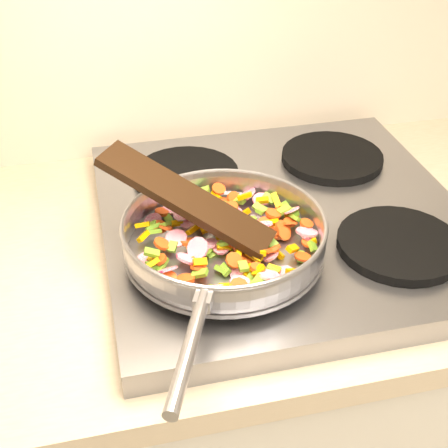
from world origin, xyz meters
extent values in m
cube|color=#939399|center=(-0.70, 1.67, 0.92)|extent=(0.60, 0.60, 0.04)
cylinder|color=black|center=(-0.84, 1.52, 0.95)|extent=(0.19, 0.19, 0.02)
cylinder|color=black|center=(-0.56, 1.52, 0.95)|extent=(0.19, 0.19, 0.02)
cylinder|color=black|center=(-0.84, 1.81, 0.95)|extent=(0.19, 0.19, 0.02)
cylinder|color=black|center=(-0.56, 1.81, 0.95)|extent=(0.19, 0.19, 0.02)
cylinder|color=#9E9EA5|center=(-0.83, 1.56, 0.96)|extent=(0.30, 0.30, 0.01)
torus|color=#9E9EA5|center=(-0.83, 1.56, 0.99)|extent=(0.34, 0.34, 0.05)
torus|color=#9E9EA5|center=(-0.83, 1.56, 1.01)|extent=(0.30, 0.30, 0.01)
cylinder|color=#9E9EA5|center=(-0.92, 1.34, 1.00)|extent=(0.09, 0.18, 0.02)
cube|color=#9E9EA5|center=(-0.89, 1.42, 1.00)|extent=(0.03, 0.04, 0.02)
cube|color=#D99702|center=(-0.89, 1.63, 0.97)|extent=(0.02, 0.01, 0.01)
cylinder|color=#CD1450|center=(-0.83, 1.46, 0.98)|extent=(0.04, 0.04, 0.00)
cylinder|color=#CF4615|center=(-0.86, 1.63, 0.98)|extent=(0.04, 0.04, 0.01)
cube|color=#699E27|center=(-0.87, 1.68, 0.97)|extent=(0.01, 0.02, 0.02)
cylinder|color=#CD1450|center=(-0.87, 1.64, 0.98)|extent=(0.04, 0.04, 0.02)
cylinder|color=#CD1450|center=(-0.71, 1.54, 0.98)|extent=(0.03, 0.03, 0.02)
cube|color=#D99702|center=(-0.77, 1.65, 0.99)|extent=(0.03, 0.02, 0.02)
cylinder|color=#CF4615|center=(-0.77, 1.57, 0.97)|extent=(0.03, 0.04, 0.02)
cylinder|color=#CF4615|center=(-0.84, 1.44, 0.99)|extent=(0.04, 0.03, 0.02)
cube|color=#D99702|center=(-0.94, 1.53, 0.98)|extent=(0.02, 0.02, 0.02)
cylinder|color=#CF4615|center=(-0.88, 1.50, 0.98)|extent=(0.03, 0.03, 0.02)
cube|color=#D99702|center=(-0.80, 1.60, 0.97)|extent=(0.03, 0.01, 0.02)
cube|color=#699E27|center=(-0.77, 1.60, 0.98)|extent=(0.01, 0.02, 0.01)
cylinder|color=#CD1450|center=(-0.92, 1.50, 0.98)|extent=(0.05, 0.04, 0.03)
cube|color=#699E27|center=(-0.76, 1.54, 0.97)|extent=(0.02, 0.02, 0.02)
cube|color=#699E27|center=(-0.85, 1.55, 0.97)|extent=(0.03, 0.02, 0.01)
cylinder|color=#CD1450|center=(-0.77, 1.61, 0.97)|extent=(0.04, 0.04, 0.02)
cylinder|color=#CF4615|center=(-0.83, 1.44, 0.97)|extent=(0.04, 0.04, 0.01)
cube|color=#699E27|center=(-0.83, 1.69, 0.99)|extent=(0.02, 0.02, 0.01)
cube|color=#D99702|center=(-0.83, 1.54, 0.98)|extent=(0.02, 0.01, 0.01)
cube|color=#699E27|center=(-0.82, 1.56, 0.97)|extent=(0.02, 0.02, 0.01)
cube|color=#D99702|center=(-0.76, 1.52, 0.97)|extent=(0.02, 0.02, 0.01)
cube|color=#699E27|center=(-0.92, 1.61, 0.98)|extent=(0.02, 0.01, 0.02)
cylinder|color=#CD1450|center=(-0.71, 1.54, 0.98)|extent=(0.05, 0.05, 0.01)
cube|color=#D99702|center=(-0.81, 1.53, 0.97)|extent=(0.02, 0.02, 0.02)
cylinder|color=#CF4615|center=(-0.75, 1.59, 0.97)|extent=(0.03, 0.03, 0.01)
cube|color=#D99702|center=(-0.80, 1.47, 0.99)|extent=(0.02, 0.02, 0.01)
cube|color=#699E27|center=(-0.90, 1.56, 0.98)|extent=(0.02, 0.02, 0.01)
cube|color=#699E27|center=(-0.85, 1.61, 0.98)|extent=(0.02, 0.02, 0.02)
cylinder|color=#CD1450|center=(-0.82, 1.49, 0.97)|extent=(0.04, 0.03, 0.02)
cube|color=#699E27|center=(-0.71, 1.63, 0.98)|extent=(0.01, 0.02, 0.01)
cube|color=#D99702|center=(-0.93, 1.55, 0.97)|extent=(0.02, 0.02, 0.01)
cube|color=#D99702|center=(-0.83, 1.68, 0.97)|extent=(0.03, 0.02, 0.02)
cube|color=#D99702|center=(-0.94, 1.61, 0.98)|extent=(0.02, 0.01, 0.01)
cylinder|color=#CF4615|center=(-0.90, 1.49, 0.97)|extent=(0.03, 0.04, 0.01)
cylinder|color=#CF4615|center=(-0.87, 1.45, 0.97)|extent=(0.03, 0.03, 0.02)
cylinder|color=#CF4615|center=(-0.80, 1.47, 0.99)|extent=(0.03, 0.03, 0.01)
cylinder|color=#CF4615|center=(-0.84, 1.62, 0.97)|extent=(0.03, 0.03, 0.02)
cube|color=#D99702|center=(-0.85, 1.45, 0.98)|extent=(0.02, 0.03, 0.02)
cylinder|color=#CF4615|center=(-0.79, 1.61, 0.97)|extent=(0.03, 0.02, 0.02)
cylinder|color=#CF4615|center=(-0.86, 1.68, 0.97)|extent=(0.03, 0.02, 0.03)
cube|color=#699E27|center=(-0.81, 1.65, 0.98)|extent=(0.02, 0.01, 0.02)
cylinder|color=#CF4615|center=(-0.80, 1.46, 0.97)|extent=(0.02, 0.02, 0.01)
cylinder|color=#CF4615|center=(-0.74, 1.57, 0.97)|extent=(0.03, 0.03, 0.01)
cube|color=#699E27|center=(-0.91, 1.61, 0.98)|extent=(0.02, 0.02, 0.02)
cylinder|color=#CD1450|center=(-0.80, 1.57, 0.97)|extent=(0.03, 0.03, 0.03)
cube|color=#699E27|center=(-0.71, 1.52, 0.98)|extent=(0.01, 0.02, 0.02)
cube|color=#699E27|center=(-0.86, 1.54, 0.97)|extent=(0.02, 0.02, 0.01)
cylinder|color=#CF4615|center=(-0.72, 1.61, 0.98)|extent=(0.04, 0.03, 0.02)
cylinder|color=#CF4615|center=(-0.77, 1.52, 0.98)|extent=(0.04, 0.03, 0.02)
cylinder|color=#CD1450|center=(-0.86, 1.44, 0.98)|extent=(0.05, 0.05, 0.02)
cylinder|color=#CD1450|center=(-0.83, 1.67, 0.97)|extent=(0.04, 0.04, 0.02)
cube|color=#D99702|center=(-0.83, 1.57, 0.97)|extent=(0.01, 0.03, 0.02)
cylinder|color=#CD1450|center=(-0.94, 1.55, 0.97)|extent=(0.04, 0.04, 0.01)
cylinder|color=#CF4615|center=(-0.88, 1.56, 0.98)|extent=(0.04, 0.04, 0.02)
cylinder|color=#CF4615|center=(-0.73, 1.50, 0.97)|extent=(0.04, 0.04, 0.01)
cube|color=#699E27|center=(-0.81, 1.44, 0.98)|extent=(0.03, 0.02, 0.02)
cylinder|color=#CD1450|center=(-0.74, 1.65, 0.98)|extent=(0.04, 0.04, 0.01)
cylinder|color=#CF4615|center=(-0.78, 1.67, 0.97)|extent=(0.03, 0.03, 0.03)
cylinder|color=#CF4615|center=(-0.77, 1.51, 0.98)|extent=(0.03, 0.03, 0.03)
cylinder|color=#CF4615|center=(-0.72, 1.59, 0.97)|extent=(0.03, 0.03, 0.01)
cube|color=#D99702|center=(-0.81, 1.48, 0.97)|extent=(0.02, 0.03, 0.01)
cylinder|color=#CF4615|center=(-0.80, 1.56, 0.98)|extent=(0.03, 0.03, 0.01)
cube|color=#D99702|center=(-0.84, 1.46, 0.97)|extent=(0.02, 0.02, 0.01)
cylinder|color=#CD1450|center=(-0.85, 1.55, 0.98)|extent=(0.04, 0.04, 0.01)
cylinder|color=#CD1450|center=(-0.83, 1.65, 0.97)|extent=(0.03, 0.04, 0.01)
cube|color=#699E27|center=(-0.83, 1.61, 0.98)|extent=(0.02, 0.03, 0.01)
cube|color=#D99702|center=(-0.80, 1.51, 0.98)|extent=(0.02, 0.03, 0.01)
cube|color=#D99702|center=(-0.72, 1.64, 0.98)|extent=(0.01, 0.03, 0.02)
cube|color=#699E27|center=(-0.78, 1.66, 0.97)|extent=(0.02, 0.02, 0.01)
cylinder|color=#CF4615|center=(-0.88, 1.47, 0.97)|extent=(0.03, 0.03, 0.01)
cube|color=#D99702|center=(-0.74, 1.51, 0.98)|extent=(0.02, 0.02, 0.02)
cube|color=#D99702|center=(-0.80, 1.57, 0.97)|extent=(0.02, 0.02, 0.01)
cylinder|color=#CF4615|center=(-0.70, 1.56, 0.98)|extent=(0.02, 0.02, 0.01)
cylinder|color=#CD1450|center=(-0.88, 1.67, 0.97)|extent=(0.04, 0.04, 0.01)
cylinder|color=#CF4615|center=(-0.82, 1.55, 0.98)|extent=(0.03, 0.03, 0.02)
cube|color=#699E27|center=(-0.80, 1.59, 0.99)|extent=(0.02, 0.03, 0.01)
cube|color=#D99702|center=(-0.94, 1.59, 0.98)|extent=(0.02, 0.03, 0.01)
cube|color=#D99702|center=(-0.79, 1.49, 0.97)|extent=(0.02, 0.02, 0.02)
cube|color=#699E27|center=(-0.71, 1.58, 0.98)|extent=(0.02, 0.02, 0.02)
cube|color=#D99702|center=(-0.81, 1.67, 0.97)|extent=(0.02, 0.01, 0.01)
cube|color=#699E27|center=(-0.76, 1.61, 0.99)|extent=(0.02, 0.02, 0.02)
cube|color=#D99702|center=(-0.75, 1.64, 0.99)|extent=(0.02, 0.02, 0.01)
cylinder|color=#CD1450|center=(-0.76, 1.47, 0.97)|extent=(0.03, 0.03, 0.02)
cube|color=#D99702|center=(-0.75, 1.59, 0.98)|extent=(0.02, 0.01, 0.01)
cube|color=#699E27|center=(-0.80, 1.60, 0.98)|extent=(0.02, 0.03, 0.02)
cube|color=#D99702|center=(-0.88, 1.56, 0.97)|extent=(0.02, 0.02, 0.02)
cylinder|color=#CF4615|center=(-0.71, 1.53, 0.98)|extent=(0.03, 0.03, 0.01)
cube|color=#699E27|center=(-0.82, 1.48, 0.99)|extent=(0.01, 0.02, 0.01)
cylinder|color=#CF4615|center=(-0.83, 1.50, 0.98)|extent=(0.03, 0.03, 0.02)
cube|color=#699E27|center=(-0.73, 1.65, 0.98)|extent=(0.02, 0.03, 0.01)
cylinder|color=#CF4615|center=(-0.75, 1.59, 0.97)|extent=(0.03, 0.03, 0.02)
cylinder|color=#CF4615|center=(-0.92, 1.57, 0.98)|extent=(0.03, 0.03, 0.02)
cube|color=#D99702|center=(-0.87, 1.51, 0.99)|extent=(0.02, 0.01, 0.01)
cube|color=#D99702|center=(-0.83, 1.55, 0.97)|extent=(0.02, 0.02, 0.02)
cylinder|color=#CF4615|center=(-0.90, 1.66, 0.97)|extent=(0.03, 0.03, 0.01)
cube|color=#D99702|center=(-0.78, 1.51, 0.98)|extent=(0.01, 0.03, 0.02)
cube|color=#699E27|center=(-0.95, 1.55, 0.97)|extent=(0.02, 0.02, 0.02)
cube|color=#D99702|center=(-0.75, 1.47, 0.98)|extent=(0.03, 0.01, 0.02)
cylinder|color=#CF4615|center=(-0.87, 1.67, 0.97)|extent=(0.03, 0.03, 0.03)
cube|color=#D99702|center=(-0.87, 1.59, 0.98)|extent=(0.02, 0.02, 0.01)
cube|color=#D99702|center=(-0.85, 1.63, 0.97)|extent=(0.02, 0.02, 0.02)
cube|color=#D99702|center=(-0.75, 1.58, 0.97)|extent=(0.03, 0.02, 0.01)
cylinder|color=#CF4615|center=(-0.80, 1.58, 0.98)|extent=(0.04, 0.03, 0.02)
cylinder|color=#CF4615|center=(-0.92, 1.49, 0.98)|extent=(0.03, 0.03, 0.01)
cube|color=#699E27|center=(-0.94, 1.54, 0.98)|extent=(0.02, 0.02, 0.01)
cube|color=#D99702|center=(-0.70, 1.53, 0.98)|extent=(0.01, 0.02, 0.01)
cube|color=#699E27|center=(-0.72, 1.61, 0.98)|extent=(0.02, 0.02, 0.01)
cube|color=#699E27|center=(-0.78, 1.48, 0.98)|extent=(0.02, 0.02, 0.02)
cube|color=#699E27|center=(-0.88, 1.49, 0.98)|extent=(0.03, 0.02, 0.02)
cylinder|color=#CF4615|center=(-0.72, 1.58, 0.98)|extent=(0.03, 0.02, 0.02)
cube|color=#D99702|center=(-0.85, 1.68, 0.97)|extent=(0.01, 0.02, 0.02)
cylinder|color=#CD1450|center=(-0.79, 1.46, 0.98)|extent=(0.05, 0.05, 0.01)
cylinder|color=#CD1450|center=(-0.76, 1.67, 0.98)|extent=(0.03, 0.04, 0.03)
cube|color=#699E27|center=(-0.94, 1.53, 0.97)|extent=(0.02, 0.02, 0.01)
cube|color=#699E27|center=(-0.82, 1.64, 0.97)|extent=(0.02, 0.02, 0.01)
cylinder|color=#CD1450|center=(-0.87, 1.62, 0.97)|extent=(0.03, 0.04, 0.01)
cylinder|color=#CF4615|center=(-0.87, 1.52, 0.97)|extent=(0.03, 0.03, 0.02)
cylinder|color=#CD1450|center=(-0.92, 1.64, 0.97)|extent=(0.04, 0.04, 0.02)
cylinder|color=#CF4615|center=(-0.78, 1.44, 0.98)|extent=(0.03, 0.03, 0.02)
cube|color=#699E27|center=(-0.84, 1.50, 0.97)|extent=(0.02, 0.02, 0.01)
cylinder|color=#CF4615|center=(-0.81, 1.69, 0.98)|extent=(0.03, 0.03, 0.01)
cylinder|color=#CD1450|center=(-0.89, 1.67, 0.97)|extent=(0.04, 0.04, 0.02)
cube|color=#D99702|center=(-0.77, 1.48, 0.97)|extent=(0.02, 0.02, 0.01)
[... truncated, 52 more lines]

